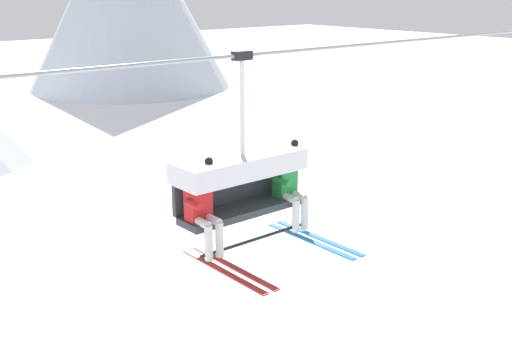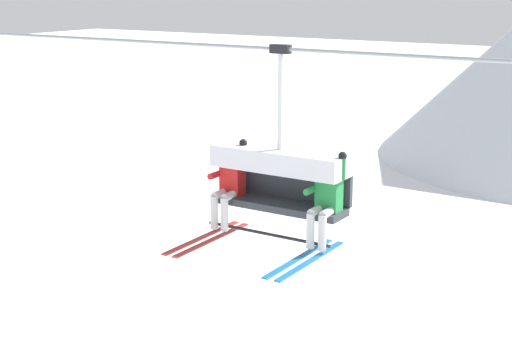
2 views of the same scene
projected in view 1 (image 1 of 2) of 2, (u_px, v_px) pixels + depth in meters
lift_cable at (319, 49)px, 9.34m from camera, size 21.06×0.05×0.05m
chairlift_chair at (240, 174)px, 8.97m from camera, size 1.97×0.74×2.58m
skier_red at (204, 209)px, 8.42m from camera, size 0.48×1.70×1.34m
skier_green at (291, 186)px, 9.37m from camera, size 0.48×1.70×1.34m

